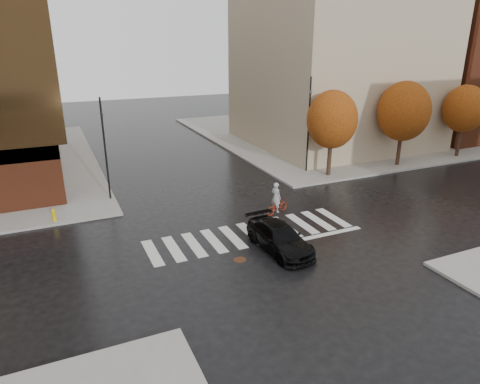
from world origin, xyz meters
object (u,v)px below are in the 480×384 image
object	(u,v)px
cyclist	(277,203)
fire_hydrant	(54,214)
traffic_light_nw	(105,144)
sedan	(279,238)
traffic_light_ne	(309,119)

from	to	relation	value
cyclist	fire_hydrant	xyz separation A→B (m)	(-12.54, 4.01, -0.13)
cyclist	traffic_light_nw	bearing A→B (deg)	33.69
sedan	cyclist	bearing A→B (deg)	59.90
traffic_light_nw	traffic_light_ne	xyz separation A→B (m)	(15.30, 0.00, 0.48)
traffic_light_ne	fire_hydrant	world-z (taller)	traffic_light_ne
cyclist	traffic_light_nw	distance (m)	11.56
cyclist	traffic_light_ne	bearing A→B (deg)	-64.57
sedan	traffic_light_ne	xyz separation A→B (m)	(8.50, 10.80, 3.68)
cyclist	traffic_light_ne	size ratio (longest dim) A/B	0.27
traffic_light_ne	fire_hydrant	bearing A→B (deg)	5.75
sedan	cyclist	world-z (taller)	cyclist
traffic_light_ne	fire_hydrant	size ratio (longest dim) A/B	9.99
cyclist	fire_hydrant	size ratio (longest dim) A/B	2.72
traffic_light_nw	traffic_light_ne	world-z (taller)	traffic_light_ne
traffic_light_nw	traffic_light_ne	distance (m)	15.31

